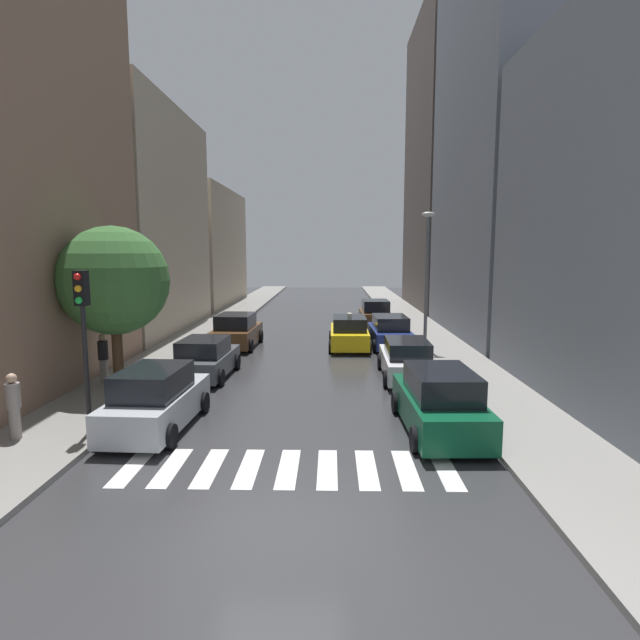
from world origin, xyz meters
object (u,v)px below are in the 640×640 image
Objects in this scene: parked_car_right_nearest at (439,402)px; traffic_light_left_corner at (83,316)px; parked_car_left_nearest at (156,400)px; parked_car_left_third at (237,332)px; lamp_post_right at (427,271)px; parked_car_right_fourth at (375,315)px; taxi_midroad at (349,333)px; parked_car_right_third at (390,332)px; street_tree_left at (114,281)px; pedestrian_foreground at (13,405)px; pedestrian_near_tree at (103,357)px; parked_car_right_second at (407,360)px; parked_car_left_second at (205,359)px.

parked_car_right_nearest is 9.75m from traffic_light_left_corner.
parked_car_left_nearest reaches higher than parked_car_left_third.
parked_car_left_nearest is at bearing -130.20° from lamp_post_right.
taxi_midroad reaches higher than parked_car_right_fourth.
parked_car_right_third is 0.80× the size of street_tree_left.
parked_car_right_third is 1.01× the size of taxi_midroad.
parked_car_right_fourth is at bearing -0.10° from parked_car_right_third.
street_tree_left is 4.72m from traffic_light_left_corner.
taxi_midroad is at bearing 7.71° from parked_car_right_nearest.
parked_car_right_nearest is 0.85× the size of street_tree_left.
traffic_light_left_corner is at bearing -93.16° from pedestrian_foreground.
pedestrian_foreground is 0.95× the size of pedestrian_near_tree.
parked_car_right_third is at bearing 0.51° from parked_car_right_second.
parked_car_right_fourth reaches higher than parked_car_right_nearest.
traffic_light_left_corner reaches higher than parked_car_right_nearest.
parked_car_left_nearest is 1.08× the size of parked_car_left_second.
lamp_post_right reaches higher than parked_car_right_fourth.
taxi_midroad is at bearing 18.82° from parked_car_right_second.
pedestrian_foreground is 5.83m from street_tree_left.
street_tree_left reaches higher than parked_car_left_second.
parked_car_right_fourth is (-0.16, 19.31, 0.00)m from parked_car_right_nearest.
traffic_light_left_corner reaches higher than taxi_midroad.
pedestrian_foreground is at bearing 139.31° from parked_car_right_third.
parked_car_left_nearest is 5.57m from street_tree_left.
parked_car_left_nearest is 14.96m from lamp_post_right.
parked_car_left_nearest is at bearing 128.47° from parked_car_right_second.
parked_car_left_second is at bearing -178.30° from parked_car_left_third.
pedestrian_foreground is 0.40× the size of traffic_light_left_corner.
street_tree_left is (-2.62, 3.82, 3.09)m from parked_car_left_nearest.
parked_car_right_nearest is (7.92, -6.00, 0.09)m from parked_car_left_second.
parked_car_right_fourth is 18.83m from street_tree_left.
pedestrian_near_tree is (-11.29, 4.54, 0.28)m from parked_car_right_nearest.
parked_car_right_fourth is 0.61× the size of lamp_post_right.
taxi_midroad is (-2.08, -0.22, -0.01)m from parked_car_right_third.
lamp_post_right is (1.64, 5.21, 3.25)m from parked_car_right_second.
parked_car_left_nearest is 5.68m from pedestrian_near_tree.
street_tree_left reaches higher than parked_car_left_nearest.
parked_car_left_second is 10.27m from parked_car_right_third.
taxi_midroad is at bearing -53.11° from pedestrian_foreground.
traffic_light_left_corner is at bearing 117.87° from parked_car_left_nearest.
parked_car_right_fourth is at bearing 65.20° from traffic_light_left_corner.
parked_car_right_nearest reaches higher than parked_car_right_third.
lamp_post_right is (1.57, -1.31, 3.20)m from parked_car_right_third.
parked_car_right_third is at bearing -58.33° from pedestrian_foreground.
parked_car_right_fourth is at bearing -14.89° from taxi_midroad.
parked_car_right_second is 13.18m from pedestrian_foreground.
parked_car_right_fourth is (-0.11, 13.33, 0.10)m from parked_car_right_second.
parked_car_right_third is at bearing 89.94° from pedestrian_near_tree.
parked_car_right_second is 6.36m from lamp_post_right.
parked_car_right_second is 0.99× the size of parked_car_right_third.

